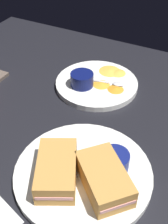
% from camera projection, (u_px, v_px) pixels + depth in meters
% --- Properties ---
extents(ground_plane, '(1.10, 1.10, 0.03)m').
position_uv_depth(ground_plane, '(52.00, 145.00, 0.70)').
color(ground_plane, black).
extents(plate_sandwich_main, '(0.29, 0.29, 0.02)m').
position_uv_depth(plate_sandwich_main, '(83.00, 173.00, 0.61)').
color(plate_sandwich_main, white).
rests_on(plate_sandwich_main, ground_plane).
extents(sandwich_half_near, '(0.15, 0.13, 0.05)m').
position_uv_depth(sandwich_half_near, '(57.00, 170.00, 0.58)').
color(sandwich_half_near, '#C68C42').
rests_on(sandwich_half_near, plate_sandwich_main).
extents(sandwich_half_far, '(0.14, 0.15, 0.05)m').
position_uv_depth(sandwich_half_far, '(104.00, 178.00, 0.56)').
color(sandwich_half_far, '#C68C42').
rests_on(sandwich_half_far, plate_sandwich_main).
extents(ramekin_dark_sauce, '(0.06, 0.06, 0.04)m').
position_uv_depth(ramekin_dark_sauce, '(114.00, 161.00, 0.60)').
color(ramekin_dark_sauce, navy).
rests_on(ramekin_dark_sauce, plate_sandwich_main).
extents(spoon_by_dark_ramekin, '(0.08, 0.08, 0.01)m').
position_uv_depth(spoon_by_dark_ramekin, '(90.00, 171.00, 0.60)').
color(spoon_by_dark_ramekin, silver).
rests_on(spoon_by_dark_ramekin, plate_sandwich_main).
extents(plate_chips_companion, '(0.24, 0.24, 0.02)m').
position_uv_depth(plate_chips_companion, '(97.00, 84.00, 0.86)').
color(plate_chips_companion, white).
rests_on(plate_chips_companion, ground_plane).
extents(ramekin_light_gravy, '(0.07, 0.07, 0.04)m').
position_uv_depth(ramekin_light_gravy, '(82.00, 79.00, 0.83)').
color(ramekin_light_gravy, '#0C144C').
rests_on(ramekin_light_gravy, plate_chips_companion).
extents(spoon_by_gravy_ramekin, '(0.03, 0.10, 0.01)m').
position_uv_depth(spoon_by_gravy_ramekin, '(114.00, 83.00, 0.84)').
color(spoon_by_gravy_ramekin, silver).
rests_on(spoon_by_gravy_ramekin, plate_chips_companion).
extents(plantain_chip_scatter, '(0.16, 0.18, 0.01)m').
position_uv_depth(plantain_chip_scatter, '(104.00, 77.00, 0.87)').
color(plantain_chip_scatter, gold).
rests_on(plantain_chip_scatter, plate_chips_companion).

